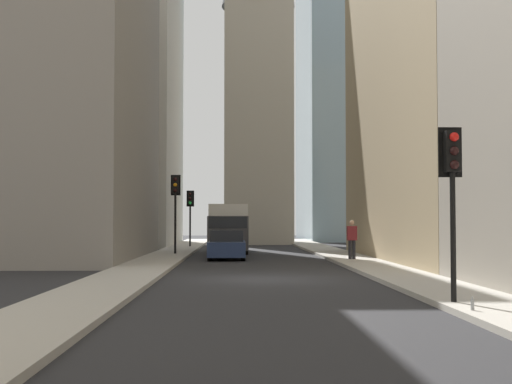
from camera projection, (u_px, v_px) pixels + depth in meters
ground_plane at (265, 279)px, 22.99m from camera, size 135.00×135.00×0.00m
sidewalk_right at (126, 277)px, 22.87m from camera, size 90.00×2.20×0.14m
sidewalk_left at (403, 276)px, 23.12m from camera, size 90.00×2.20×0.14m
building_left_midfar at (484, 51)px, 33.05m from camera, size 19.33×10.50×19.57m
building_right_far at (111, 62)px, 54.75m from camera, size 14.61×10.00×28.31m
building_right_midfar at (39, 74)px, 34.76m from camera, size 15.50×10.00×18.11m
church_spire at (258, 29)px, 58.35m from camera, size 6.00×6.00×33.64m
delivery_truck at (228, 228)px, 41.70m from camera, size 6.46×2.25×2.84m
sedan_navy at (227, 246)px, 34.73m from camera, size 4.30×1.78×1.42m
traffic_light_foreground at (452, 173)px, 15.38m from camera, size 0.43×0.52×3.80m
traffic_light_midblock at (175, 196)px, 37.81m from camera, size 0.43×0.52×4.20m
traffic_light_far_junction at (190, 205)px, 48.59m from camera, size 0.43×0.52×3.82m
pedestrian at (352, 238)px, 32.34m from camera, size 0.26×0.44×1.76m
discarded_bottle at (472, 305)px, 13.85m from camera, size 0.07×0.07×0.27m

